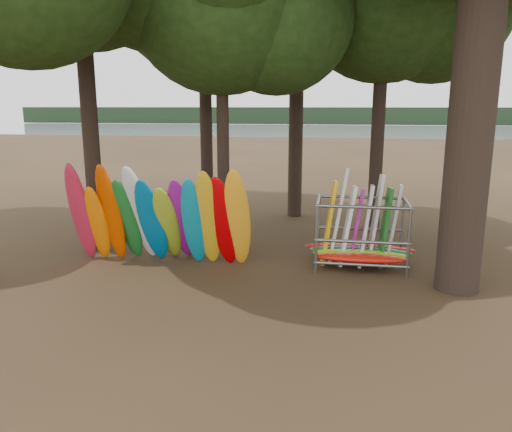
# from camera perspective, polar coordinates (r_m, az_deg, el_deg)

# --- Properties ---
(ground) EXTENTS (120.00, 120.00, 0.00)m
(ground) POSITION_cam_1_polar(r_m,az_deg,el_deg) (13.44, 1.67, -7.32)
(ground) COLOR #47331E
(ground) RESTS_ON ground
(lake) EXTENTS (160.00, 160.00, 0.00)m
(lake) POSITION_cam_1_polar(r_m,az_deg,el_deg) (72.69, 8.23, 8.86)
(lake) COLOR gray
(lake) RESTS_ON ground
(far_shore) EXTENTS (160.00, 4.00, 4.00)m
(far_shore) POSITION_cam_1_polar(r_m,az_deg,el_deg) (122.56, 8.86, 11.25)
(far_shore) COLOR black
(far_shore) RESTS_ON ground
(kayak_row) EXTENTS (5.33, 2.06, 3.17)m
(kayak_row) POSITION_cam_1_polar(r_m,az_deg,el_deg) (14.53, -10.73, -0.34)
(kayak_row) COLOR #BE1E3B
(kayak_row) RESTS_ON ground
(storage_rack) EXTENTS (3.24, 1.54, 2.83)m
(storage_rack) POSITION_cam_1_polar(r_m,az_deg,el_deg) (14.56, 11.89, -2.22)
(storage_rack) COLOR slate
(storage_rack) RESTS_ON ground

